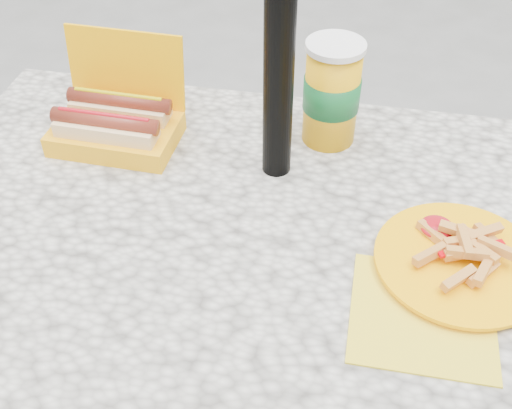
# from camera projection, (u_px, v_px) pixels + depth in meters

# --- Properties ---
(picnic_table) EXTENTS (1.20, 0.80, 0.75)m
(picnic_table) POSITION_uv_depth(u_px,v_px,m) (259.00, 275.00, 1.10)
(picnic_table) COLOR beige
(picnic_table) RESTS_ON ground
(hotdog_box) EXTENTS (0.23, 0.17, 0.18)m
(hotdog_box) POSITION_uv_depth(u_px,v_px,m) (116.00, 122.00, 1.18)
(hotdog_box) COLOR #FFAA00
(hotdog_box) RESTS_ON picnic_table
(fries_plate) EXTENTS (0.28, 0.33, 0.05)m
(fries_plate) POSITION_uv_depth(u_px,v_px,m) (457.00, 264.00, 0.95)
(fries_plate) COLOR yellow
(fries_plate) RESTS_ON picnic_table
(soda_cup) EXTENTS (0.10, 0.10, 0.20)m
(soda_cup) POSITION_uv_depth(u_px,v_px,m) (332.00, 93.00, 1.15)
(soda_cup) COLOR #F4AA0B
(soda_cup) RESTS_ON picnic_table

